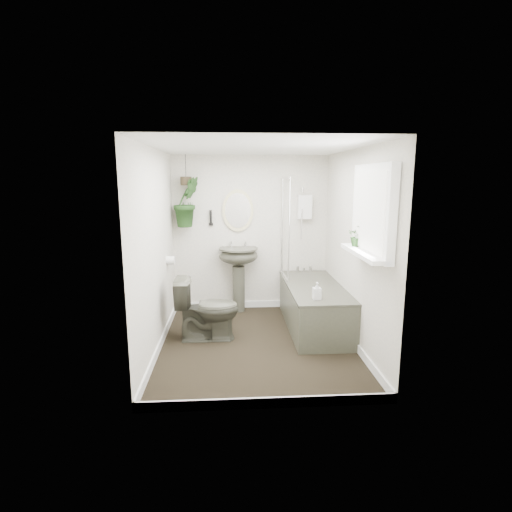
{
  "coord_description": "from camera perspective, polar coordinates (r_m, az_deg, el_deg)",
  "views": [
    {
      "loc": [
        -0.3,
        -4.53,
        1.96
      ],
      "look_at": [
        0.0,
        0.15,
        1.05
      ],
      "focal_mm": 28.0,
      "sensor_mm": 36.0,
      "label": 1
    }
  ],
  "objects": [
    {
      "name": "toilet_roll_holder",
      "position": [
        5.4,
        -12.13,
        -0.6
      ],
      "size": [
        0.11,
        0.11,
        0.11
      ],
      "primitive_type": "cylinder",
      "rotation": [
        0.0,
        1.57,
        0.0
      ],
      "color": "white",
      "rests_on": "wall_left"
    },
    {
      "name": "wall_back",
      "position": [
        6.0,
        -0.78,
        3.22
      ],
      "size": [
        2.3,
        0.02,
        2.3
      ],
      "primitive_type": "cube",
      "color": "silver",
      "rests_on": "ground"
    },
    {
      "name": "wall_sconce",
      "position": [
        5.92,
        -6.48,
        5.48
      ],
      "size": [
        0.04,
        0.04,
        0.22
      ],
      "primitive_type": "cylinder",
      "color": "black",
      "rests_on": "wall_back"
    },
    {
      "name": "wall_left",
      "position": [
        4.68,
        -14.2,
        0.68
      ],
      "size": [
        0.02,
        2.8,
        2.3
      ],
      "primitive_type": "cube",
      "color": "silver",
      "rests_on": "ground"
    },
    {
      "name": "bathtub",
      "position": [
        5.41,
        8.3,
        -7.11
      ],
      "size": [
        0.72,
        1.72,
        0.58
      ],
      "primitive_type": null,
      "color": "#3E3E33",
      "rests_on": "floor"
    },
    {
      "name": "window_sill",
      "position": [
        4.12,
        15.11,
        0.39
      ],
      "size": [
        0.18,
        1.0,
        0.04
      ],
      "primitive_type": "cube",
      "color": "white",
      "rests_on": "wall_right"
    },
    {
      "name": "hanging_plant",
      "position": [
        5.82,
        -9.86,
        7.62
      ],
      "size": [
        0.5,
        0.48,
        0.71
      ],
      "primitive_type": "imported",
      "rotation": [
        0.0,
        0.0,
        0.6
      ],
      "color": "black",
      "rests_on": "ceiling"
    },
    {
      "name": "skirting",
      "position": [
        4.92,
        0.12,
        -11.84
      ],
      "size": [
        2.3,
        2.8,
        0.1
      ],
      "primitive_type": "cube",
      "color": "white",
      "rests_on": "floor"
    },
    {
      "name": "soap_bottle",
      "position": [
        4.7,
        8.7,
        -4.93
      ],
      "size": [
        0.09,
        0.09,
        0.2
      ],
      "primitive_type": "imported",
      "rotation": [
        0.0,
        0.0,
        0.02
      ],
      "color": "black",
      "rests_on": "bathtub"
    },
    {
      "name": "window_blinds",
      "position": [
        4.07,
        15.73,
        6.22
      ],
      "size": [
        0.01,
        0.86,
        0.76
      ],
      "primitive_type": "cube",
      "color": "white",
      "rests_on": "wall_right"
    },
    {
      "name": "window_recess",
      "position": [
        4.09,
        16.33,
        6.2
      ],
      "size": [
        0.08,
        1.0,
        0.9
      ],
      "primitive_type": "cube",
      "color": "white",
      "rests_on": "wall_right"
    },
    {
      "name": "bath_screen",
      "position": [
        5.62,
        4.24,
        3.99
      ],
      "size": [
        0.04,
        0.72,
        1.4
      ],
      "primitive_type": null,
      "color": "silver",
      "rests_on": "bathtub"
    },
    {
      "name": "hanging_pot",
      "position": [
        5.81,
        -9.96,
        10.52
      ],
      "size": [
        0.16,
        0.16,
        0.12
      ],
      "primitive_type": "cylinder",
      "color": "#352B1B",
      "rests_on": "ceiling"
    },
    {
      "name": "floor",
      "position": [
        4.95,
        0.12,
        -12.48
      ],
      "size": [
        2.3,
        2.8,
        0.02
      ],
      "primitive_type": "cube",
      "color": "black",
      "rests_on": "ground"
    },
    {
      "name": "toilet",
      "position": [
        4.99,
        -6.99,
        -7.45
      ],
      "size": [
        0.77,
        0.44,
        0.78
      ],
      "primitive_type": "imported",
      "rotation": [
        0.0,
        0.0,
        1.58
      ],
      "color": "#3E3E33",
      "rests_on": "floor"
    },
    {
      "name": "wall_front",
      "position": [
        3.24,
        1.79,
        -3.49
      ],
      "size": [
        2.3,
        0.02,
        2.3
      ],
      "primitive_type": "cube",
      "color": "silver",
      "rests_on": "ground"
    },
    {
      "name": "shower_box",
      "position": [
        5.99,
        6.97,
        6.97
      ],
      "size": [
        0.2,
        0.1,
        0.35
      ],
      "primitive_type": "cube",
      "color": "white",
      "rests_on": "wall_back"
    },
    {
      "name": "sill_plant",
      "position": [
        4.39,
        14.32,
        2.83
      ],
      "size": [
        0.23,
        0.21,
        0.23
      ],
      "primitive_type": "imported",
      "rotation": [
        0.0,
        0.0,
        -0.18
      ],
      "color": "black",
      "rests_on": "window_sill"
    },
    {
      "name": "oval_mirror",
      "position": [
        5.92,
        -2.6,
        6.5
      ],
      "size": [
        0.46,
        0.03,
        0.62
      ],
      "primitive_type": "ellipsoid",
      "color": "beige",
      "rests_on": "wall_back"
    },
    {
      "name": "ceiling",
      "position": [
        4.55,
        0.13,
        15.39
      ],
      "size": [
        2.3,
        2.8,
        0.02
      ],
      "primitive_type": "cube",
      "color": "white",
      "rests_on": "ground"
    },
    {
      "name": "pedestal_sink",
      "position": [
        5.96,
        -2.49,
        -3.36
      ],
      "size": [
        0.61,
        0.54,
        0.97
      ],
      "primitive_type": null,
      "rotation": [
        0.0,
        0.0,
        0.09
      ],
      "color": "#3E3E33",
      "rests_on": "floor"
    },
    {
      "name": "wall_right",
      "position": [
        4.83,
        13.99,
        1.0
      ],
      "size": [
        0.02,
        2.8,
        2.3
      ],
      "primitive_type": "cube",
      "color": "silver",
      "rests_on": "ground"
    }
  ]
}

